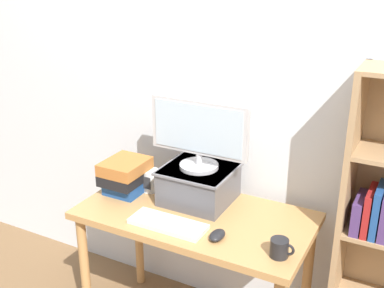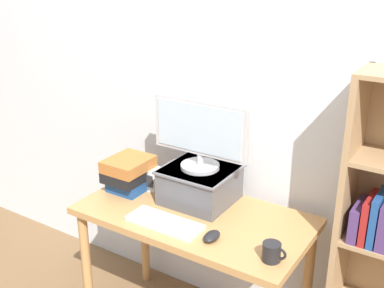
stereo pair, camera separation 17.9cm
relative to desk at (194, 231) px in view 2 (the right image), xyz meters
name	(u,v)px [view 2 (the right image)]	position (x,y,z in m)	size (l,w,h in m)	color
back_wall	(235,91)	(0.00, 0.40, 0.64)	(7.00, 0.08, 2.60)	silver
desk	(194,231)	(0.00, 0.00, 0.00)	(1.15, 0.61, 0.77)	#B7844C
riser_box	(200,183)	(-0.05, 0.13, 0.20)	(0.36, 0.34, 0.19)	#515156
computer_monitor	(200,133)	(-0.05, 0.13, 0.48)	(0.52, 0.20, 0.35)	#B7B7BA
keyboard	(165,223)	(-0.06, -0.17, 0.12)	(0.37, 0.14, 0.02)	silver
computer_mouse	(212,236)	(0.20, -0.16, 0.12)	(0.06, 0.10, 0.04)	black
book_stack	(129,173)	(-0.44, 0.03, 0.20)	(0.21, 0.25, 0.18)	navy
coffee_mug	(272,252)	(0.49, -0.16, 0.15)	(0.11, 0.08, 0.08)	black
desk_speaker	(154,179)	(-0.33, 0.11, 0.16)	(0.09, 0.10, 0.12)	silver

